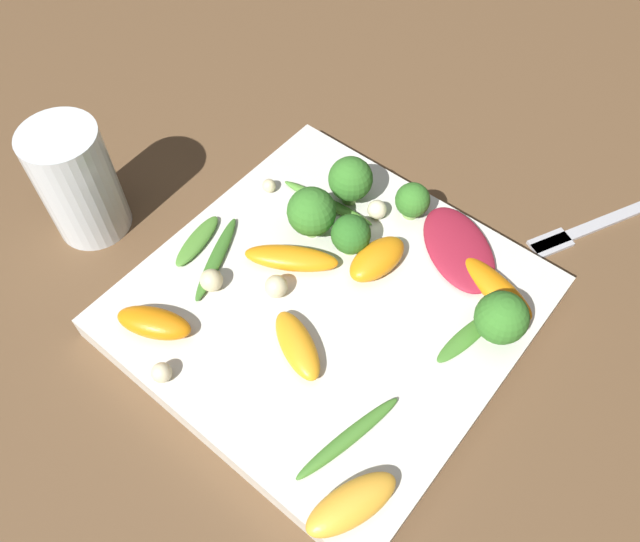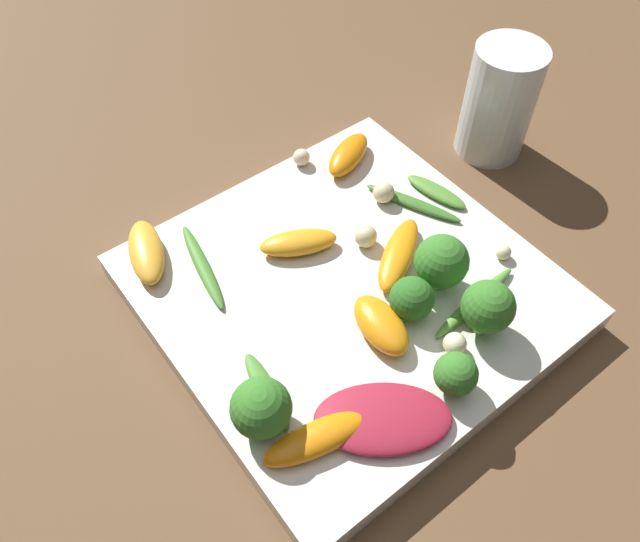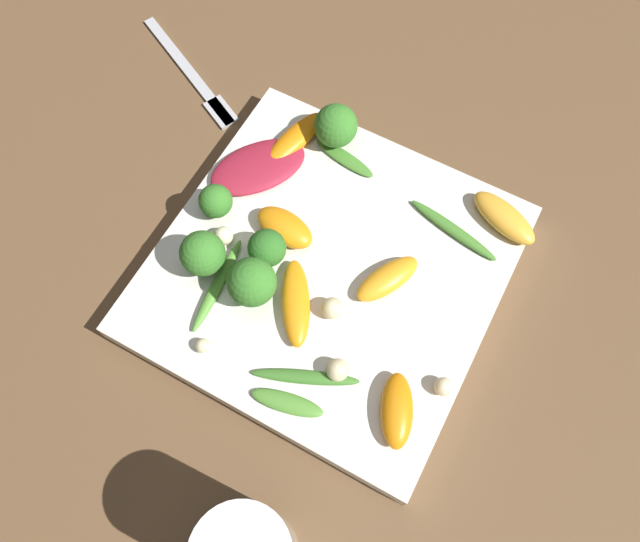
# 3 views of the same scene
# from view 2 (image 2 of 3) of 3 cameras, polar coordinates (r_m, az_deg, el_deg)

# --- Properties ---
(ground_plane) EXTENTS (2.40, 2.40, 0.00)m
(ground_plane) POSITION_cam_2_polar(r_m,az_deg,el_deg) (0.52, 2.47, -2.75)
(ground_plane) COLOR brown
(plate) EXTENTS (0.29, 0.29, 0.03)m
(plate) POSITION_cam_2_polar(r_m,az_deg,el_deg) (0.50, 2.52, -1.93)
(plate) COLOR silver
(plate) RESTS_ON ground_plane
(drinking_glass) EXTENTS (0.07, 0.07, 0.11)m
(drinking_glass) POSITION_cam_2_polar(r_m,az_deg,el_deg) (0.63, 16.06, 14.63)
(drinking_glass) COLOR white
(drinking_glass) RESTS_ON ground_plane
(radicchio_leaf_0) EXTENTS (0.10, 0.11, 0.01)m
(radicchio_leaf_0) POSITION_cam_2_polar(r_m,az_deg,el_deg) (0.43, 5.78, -13.27)
(radicchio_leaf_0) COLOR maroon
(radicchio_leaf_0) RESTS_ON plate
(orange_segment_0) EXTENTS (0.06, 0.04, 0.02)m
(orange_segment_0) POSITION_cam_2_polar(r_m,az_deg,el_deg) (0.46, 5.58, -4.93)
(orange_segment_0) COLOR orange
(orange_segment_0) RESTS_ON plate
(orange_segment_1) EXTENTS (0.06, 0.08, 0.02)m
(orange_segment_1) POSITION_cam_2_polar(r_m,az_deg,el_deg) (0.51, 7.20, 1.54)
(orange_segment_1) COLOR orange
(orange_segment_1) RESTS_ON plate
(orange_segment_2) EXTENTS (0.05, 0.07, 0.02)m
(orange_segment_2) POSITION_cam_2_polar(r_m,az_deg,el_deg) (0.58, 2.61, 10.58)
(orange_segment_2) COLOR orange
(orange_segment_2) RESTS_ON plate
(orange_segment_3) EXTENTS (0.05, 0.07, 0.02)m
(orange_segment_3) POSITION_cam_2_polar(r_m,az_deg,el_deg) (0.51, -1.99, 2.62)
(orange_segment_3) COLOR orange
(orange_segment_3) RESTS_ON plate
(orange_segment_4) EXTENTS (0.04, 0.08, 0.01)m
(orange_segment_4) POSITION_cam_2_polar(r_m,az_deg,el_deg) (0.42, -0.21, -15.02)
(orange_segment_4) COLOR orange
(orange_segment_4) RESTS_ON plate
(orange_segment_5) EXTENTS (0.07, 0.05, 0.02)m
(orange_segment_5) POSITION_cam_2_polar(r_m,az_deg,el_deg) (0.52, -15.61, 1.70)
(orange_segment_5) COLOR #FCAD33
(orange_segment_5) RESTS_ON plate
(broccoli_floret_0) EXTENTS (0.04, 0.04, 0.05)m
(broccoli_floret_0) POSITION_cam_2_polar(r_m,az_deg,el_deg) (0.46, 15.10, -3.23)
(broccoli_floret_0) COLOR #84AD5B
(broccoli_floret_0) RESTS_ON plate
(broccoli_floret_1) EXTENTS (0.03, 0.03, 0.04)m
(broccoli_floret_1) POSITION_cam_2_polar(r_m,az_deg,el_deg) (0.47, 8.37, -2.58)
(broccoli_floret_1) COLOR #7A9E51
(broccoli_floret_1) RESTS_ON plate
(broccoli_floret_2) EXTENTS (0.04, 0.04, 0.05)m
(broccoli_floret_2) POSITION_cam_2_polar(r_m,az_deg,el_deg) (0.48, 11.04, 0.82)
(broccoli_floret_2) COLOR #84AD5B
(broccoli_floret_2) RESTS_ON plate
(broccoli_floret_3) EXTENTS (0.03, 0.03, 0.03)m
(broccoli_floret_3) POSITION_cam_2_polar(r_m,az_deg,el_deg) (0.44, 12.27, -9.25)
(broccoli_floret_3) COLOR #84AD5B
(broccoli_floret_3) RESTS_ON plate
(broccoli_floret_4) EXTENTS (0.04, 0.04, 0.04)m
(broccoli_floret_4) POSITION_cam_2_polar(r_m,az_deg,el_deg) (0.41, -5.41, -12.40)
(broccoli_floret_4) COLOR #84AD5B
(broccoli_floret_4) RESTS_ON plate
(arugula_sprig_0) EXTENTS (0.07, 0.03, 0.01)m
(arugula_sprig_0) POSITION_cam_2_polar(r_m,az_deg,el_deg) (0.44, -4.92, -10.89)
(arugula_sprig_0) COLOR #47842D
(arugula_sprig_0) RESTS_ON plate
(arugula_sprig_1) EXTENTS (0.09, 0.03, 0.01)m
(arugula_sprig_1) POSITION_cam_2_polar(r_m,az_deg,el_deg) (0.51, -10.72, 0.48)
(arugula_sprig_1) COLOR #47842D
(arugula_sprig_1) RESTS_ON plate
(arugula_sprig_2) EXTENTS (0.06, 0.03, 0.01)m
(arugula_sprig_2) POSITION_cam_2_polar(r_m,az_deg,el_deg) (0.56, 10.58, 7.15)
(arugula_sprig_2) COLOR #518E33
(arugula_sprig_2) RESTS_ON plate
(arugula_sprig_3) EXTENTS (0.02, 0.09, 0.01)m
(arugula_sprig_3) POSITION_cam_2_polar(r_m,az_deg,el_deg) (0.49, 13.96, -2.77)
(arugula_sprig_3) COLOR #518E33
(arugula_sprig_3) RESTS_ON plate
(arugula_sprig_4) EXTENTS (0.09, 0.05, 0.01)m
(arugula_sprig_4) POSITION_cam_2_polar(r_m,az_deg,el_deg) (0.55, 8.50, 6.17)
(arugula_sprig_4) COLOR #3D7528
(arugula_sprig_4) RESTS_ON plate
(macadamia_nut_0) EXTENTS (0.02, 0.02, 0.02)m
(macadamia_nut_0) POSITION_cam_2_polar(r_m,az_deg,el_deg) (0.58, -1.71, 10.35)
(macadamia_nut_0) COLOR beige
(macadamia_nut_0) RESTS_ON plate
(macadamia_nut_1) EXTENTS (0.02, 0.02, 0.02)m
(macadamia_nut_1) POSITION_cam_2_polar(r_m,az_deg,el_deg) (0.51, 4.21, 3.19)
(macadamia_nut_1) COLOR beige
(macadamia_nut_1) RESTS_ON plate
(macadamia_nut_2) EXTENTS (0.02, 0.02, 0.02)m
(macadamia_nut_2) POSITION_cam_2_polar(r_m,az_deg,el_deg) (0.46, 12.22, -6.53)
(macadamia_nut_2) COLOR beige
(macadamia_nut_2) RESTS_ON plate
(macadamia_nut_3) EXTENTS (0.01, 0.01, 0.01)m
(macadamia_nut_3) POSITION_cam_2_polar(r_m,az_deg,el_deg) (0.53, 16.42, 1.65)
(macadamia_nut_3) COLOR beige
(macadamia_nut_3) RESTS_ON plate
(macadamia_nut_4) EXTENTS (0.02, 0.02, 0.02)m
(macadamia_nut_4) POSITION_cam_2_polar(r_m,az_deg,el_deg) (0.55, 5.83, 7.16)
(macadamia_nut_4) COLOR beige
(macadamia_nut_4) RESTS_ON plate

